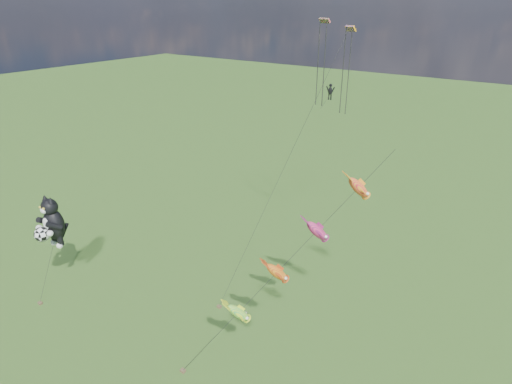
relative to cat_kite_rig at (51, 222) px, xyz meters
The scene contains 4 objects.
ground 9.74m from the cat_kite_rig, 25.45° to the left, with size 300.00×300.00×0.00m, color #1D4511.
cat_kite_rig is the anchor object (origin of this frame).
fish_windsock_rig 23.28m from the cat_kite_rig, 14.58° to the left, with size 10.40×12.27×16.55m.
parafoil_rig 29.29m from the cat_kite_rig, 51.15° to the left, with size 4.18×17.28×24.58m.
Camera 1 is at (29.60, -20.23, 25.94)m, focal length 30.00 mm.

